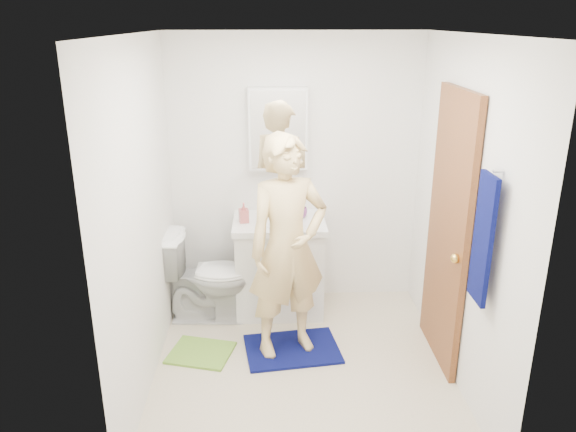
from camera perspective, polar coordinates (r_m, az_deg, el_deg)
The scene contains 22 objects.
floor at distance 4.40m, azimuth 1.46°, elevation -15.15°, with size 2.20×2.40×0.02m, color beige.
ceiling at distance 3.63m, azimuth 1.81°, elevation 18.18°, with size 2.20×2.40×0.02m, color white.
wall_back at distance 5.00m, azimuth 0.71°, elevation 4.51°, with size 2.20×0.02×2.40m, color white.
wall_front at distance 2.74m, azimuth 3.30°, elevation -8.64°, with size 2.20×0.02×2.40m, color white.
wall_left at distance 3.93m, azimuth -14.73°, elevation -0.35°, with size 0.02×2.40×2.40m, color white.
wall_right at distance 4.07m, azimuth 17.40°, elevation 0.07°, with size 0.02×2.40×2.40m, color white.
vanity_cabinet at distance 4.99m, azimuth -0.89°, elevation -5.31°, with size 0.75×0.55×0.80m, color white.
countertop at distance 4.83m, azimuth -0.91°, elevation -0.72°, with size 0.79×0.59×0.05m, color white.
sink_basin at distance 4.82m, azimuth -0.91°, elevation -0.55°, with size 0.40×0.40×0.03m, color white.
faucet at distance 4.97m, azimuth -0.97°, elevation 0.91°, with size 0.03×0.03×0.12m, color silver.
medicine_cabinet at distance 4.84m, azimuth -1.03°, elevation 8.85°, with size 0.50×0.12×0.70m, color white.
mirror_panel at distance 4.78m, azimuth -1.01°, elevation 8.72°, with size 0.46×0.01×0.66m, color white.
door at distance 4.25m, azimuth 15.95°, elevation -1.50°, with size 0.05×0.80×2.05m, color brown.
door_knob at distance 3.98m, azimuth 16.67°, elevation -4.15°, with size 0.07×0.07×0.07m, color gold.
towel at distance 3.53m, azimuth 19.21°, elevation -2.25°, with size 0.03×0.24×0.80m, color #080D4F.
towel_hook at distance 3.42m, azimuth 20.61°, elevation 4.33°, with size 0.02×0.02×0.06m, color silver.
toilet at distance 4.89m, azimuth -8.06°, elevation -6.06°, with size 0.44×0.78×0.80m, color white.
bath_mat at distance 4.58m, azimuth 0.43°, elevation -13.35°, with size 0.73×0.52×0.02m, color #080D4F.
green_rug at distance 4.58m, azimuth -8.84°, elevation -13.56°, with size 0.47×0.40×0.02m, color #76AC39.
soap_dispenser at distance 4.76m, azimuth -4.52°, elevation 0.34°, with size 0.08×0.08×0.17m, color #CC5F5F.
toothbrush_cup at distance 4.87m, azimuth 1.27°, elevation 0.35°, with size 0.12×0.12×0.09m, color #813B81.
man at distance 4.17m, azimuth -0.03°, elevation -3.23°, with size 0.63×0.41×1.72m, color #E1C07F.
Camera 1 is at (-0.25, -3.62, 2.49)m, focal length 35.00 mm.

